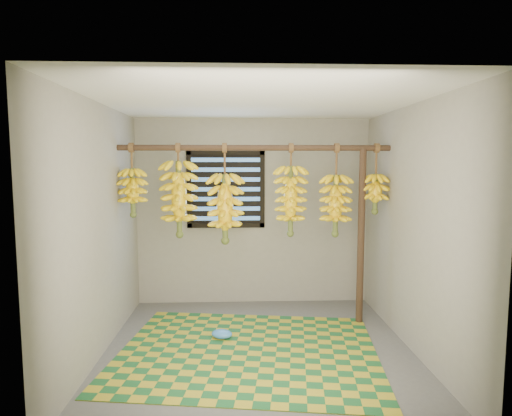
{
  "coord_description": "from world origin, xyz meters",
  "views": [
    {
      "loc": [
        -0.19,
        -4.03,
        1.82
      ],
      "look_at": [
        0.0,
        0.55,
        1.35
      ],
      "focal_mm": 30.0,
      "sensor_mm": 36.0,
      "label": 1
    }
  ],
  "objects_px": {
    "support_post": "(361,237)",
    "banana_bunch_a": "(133,192)",
    "banana_bunch_f": "(375,193)",
    "banana_bunch_d": "(291,201)",
    "plastic_bag": "(222,334)",
    "woven_mat": "(248,351)",
    "banana_bunch_e": "(336,205)",
    "banana_bunch_c": "(225,209)",
    "banana_bunch_b": "(179,199)"
  },
  "relations": [
    {
      "from": "banana_bunch_b",
      "to": "banana_bunch_d",
      "type": "bearing_deg",
      "value": 0.0
    },
    {
      "from": "banana_bunch_f",
      "to": "banana_bunch_d",
      "type": "bearing_deg",
      "value": 180.0
    },
    {
      "from": "banana_bunch_a",
      "to": "banana_bunch_f",
      "type": "bearing_deg",
      "value": 0.0
    },
    {
      "from": "woven_mat",
      "to": "banana_bunch_b",
      "type": "height_order",
      "value": "banana_bunch_b"
    },
    {
      "from": "banana_bunch_a",
      "to": "banana_bunch_d",
      "type": "height_order",
      "value": "same"
    },
    {
      "from": "banana_bunch_b",
      "to": "support_post",
      "type": "bearing_deg",
      "value": 0.0
    },
    {
      "from": "banana_bunch_c",
      "to": "banana_bunch_e",
      "type": "xyz_separation_m",
      "value": [
        1.24,
        0.0,
        0.03
      ]
    },
    {
      "from": "plastic_bag",
      "to": "banana_bunch_c",
      "type": "distance_m",
      "value": 1.34
    },
    {
      "from": "support_post",
      "to": "banana_bunch_e",
      "type": "height_order",
      "value": "banana_bunch_e"
    },
    {
      "from": "banana_bunch_c",
      "to": "support_post",
      "type": "bearing_deg",
      "value": 0.0
    },
    {
      "from": "plastic_bag",
      "to": "banana_bunch_d",
      "type": "bearing_deg",
      "value": 28.71
    },
    {
      "from": "banana_bunch_d",
      "to": "banana_bunch_f",
      "type": "height_order",
      "value": "same"
    },
    {
      "from": "banana_bunch_b",
      "to": "banana_bunch_e",
      "type": "bearing_deg",
      "value": 0.0
    },
    {
      "from": "support_post",
      "to": "banana_bunch_a",
      "type": "bearing_deg",
      "value": -180.0
    },
    {
      "from": "woven_mat",
      "to": "banana_bunch_c",
      "type": "bearing_deg",
      "value": 107.94
    },
    {
      "from": "banana_bunch_c",
      "to": "banana_bunch_f",
      "type": "height_order",
      "value": "same"
    },
    {
      "from": "woven_mat",
      "to": "banana_bunch_a",
      "type": "relative_size",
      "value": 3.08
    },
    {
      "from": "plastic_bag",
      "to": "banana_bunch_f",
      "type": "distance_m",
      "value": 2.28
    },
    {
      "from": "banana_bunch_a",
      "to": "banana_bunch_e",
      "type": "height_order",
      "value": "same"
    },
    {
      "from": "banana_bunch_a",
      "to": "banana_bunch_f",
      "type": "distance_m",
      "value": 2.7
    },
    {
      "from": "woven_mat",
      "to": "banana_bunch_a",
      "type": "bearing_deg",
      "value": 149.65
    },
    {
      "from": "support_post",
      "to": "banana_bunch_c",
      "type": "bearing_deg",
      "value": 180.0
    },
    {
      "from": "banana_bunch_a",
      "to": "banana_bunch_f",
      "type": "relative_size",
      "value": 1.03
    },
    {
      "from": "banana_bunch_c",
      "to": "banana_bunch_d",
      "type": "xyz_separation_m",
      "value": [
        0.73,
        0.0,
        0.08
      ]
    },
    {
      "from": "banana_bunch_d",
      "to": "banana_bunch_e",
      "type": "distance_m",
      "value": 0.51
    },
    {
      "from": "woven_mat",
      "to": "banana_bunch_d",
      "type": "relative_size",
      "value": 2.41
    },
    {
      "from": "woven_mat",
      "to": "banana_bunch_c",
      "type": "xyz_separation_m",
      "value": [
        -0.24,
        0.73,
        1.33
      ]
    },
    {
      "from": "support_post",
      "to": "banana_bunch_c",
      "type": "height_order",
      "value": "banana_bunch_c"
    },
    {
      "from": "banana_bunch_d",
      "to": "banana_bunch_f",
      "type": "bearing_deg",
      "value": -0.0
    },
    {
      "from": "banana_bunch_f",
      "to": "plastic_bag",
      "type": "bearing_deg",
      "value": -166.35
    },
    {
      "from": "banana_bunch_f",
      "to": "banana_bunch_b",
      "type": "bearing_deg",
      "value": 180.0
    },
    {
      "from": "support_post",
      "to": "banana_bunch_a",
      "type": "relative_size",
      "value": 2.49
    },
    {
      "from": "woven_mat",
      "to": "banana_bunch_e",
      "type": "relative_size",
      "value": 2.4
    },
    {
      "from": "banana_bunch_b",
      "to": "woven_mat",
      "type": "bearing_deg",
      "value": -44.51
    },
    {
      "from": "plastic_bag",
      "to": "banana_bunch_f",
      "type": "xyz_separation_m",
      "value": [
        1.72,
        0.42,
        1.44
      ]
    },
    {
      "from": "support_post",
      "to": "banana_bunch_b",
      "type": "bearing_deg",
      "value": 180.0
    },
    {
      "from": "plastic_bag",
      "to": "banana_bunch_d",
      "type": "distance_m",
      "value": 1.61
    },
    {
      "from": "plastic_bag",
      "to": "banana_bunch_c",
      "type": "xyz_separation_m",
      "value": [
        0.03,
        0.42,
        1.28
      ]
    },
    {
      "from": "banana_bunch_a",
      "to": "banana_bunch_e",
      "type": "bearing_deg",
      "value": 0.0
    },
    {
      "from": "woven_mat",
      "to": "banana_bunch_e",
      "type": "distance_m",
      "value": 1.84
    },
    {
      "from": "support_post",
      "to": "woven_mat",
      "type": "bearing_deg",
      "value": -150.68
    },
    {
      "from": "support_post",
      "to": "plastic_bag",
      "type": "xyz_separation_m",
      "value": [
        -1.57,
        -0.42,
        -0.94
      ]
    },
    {
      "from": "woven_mat",
      "to": "banana_bunch_c",
      "type": "distance_m",
      "value": 1.53
    },
    {
      "from": "plastic_bag",
      "to": "banana_bunch_e",
      "type": "bearing_deg",
      "value": 18.18
    },
    {
      "from": "banana_bunch_f",
      "to": "woven_mat",
      "type": "bearing_deg",
      "value": -153.27
    },
    {
      "from": "support_post",
      "to": "banana_bunch_d",
      "type": "relative_size",
      "value": 1.95
    },
    {
      "from": "plastic_bag",
      "to": "banana_bunch_b",
      "type": "xyz_separation_m",
      "value": [
        -0.48,
        0.42,
        1.38
      ]
    },
    {
      "from": "banana_bunch_d",
      "to": "banana_bunch_b",
      "type": "bearing_deg",
      "value": -180.0
    },
    {
      "from": "banana_bunch_d",
      "to": "banana_bunch_e",
      "type": "xyz_separation_m",
      "value": [
        0.51,
        -0.0,
        -0.05
      ]
    },
    {
      "from": "banana_bunch_c",
      "to": "banana_bunch_d",
      "type": "relative_size",
      "value": 1.07
    }
  ]
}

